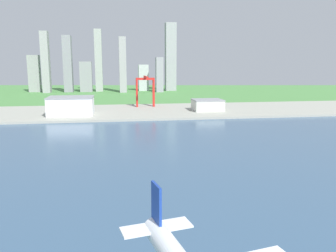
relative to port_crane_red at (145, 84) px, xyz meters
name	(u,v)px	position (x,y,z in m)	size (l,w,h in m)	color
ground_plane	(134,148)	(-28.50, -227.64, -33.64)	(2400.00, 2400.00, 0.00)	#4D8944
water_bay	(140,172)	(-28.50, -287.64, -33.57)	(840.00, 360.00, 0.15)	#385675
industrial_pier	(126,112)	(-28.50, -37.64, -32.39)	(840.00, 140.00, 2.50)	#9FA093
port_crane_red	(145,84)	(0.00, 0.00, 0.00)	(25.92, 47.27, 43.00)	red
warehouse_main	(71,106)	(-93.76, -64.11, -20.35)	(52.45, 40.29, 21.54)	white
warehouse_annex	(208,105)	(75.84, -51.44, -23.90)	(37.70, 32.51, 14.44)	silver
distant_skyline	(108,66)	(-55.44, 306.49, 24.17)	(327.51, 61.92, 152.96)	#939694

